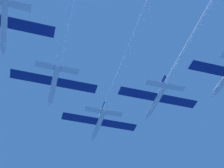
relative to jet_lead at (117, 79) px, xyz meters
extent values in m
cylinder|color=silver|center=(0.00, 17.20, -0.03)|extent=(1.34, 12.16, 1.34)
cone|color=silver|center=(0.00, 24.62, -0.03)|extent=(1.31, 2.67, 1.31)
ellipsoid|color=black|center=(0.00, 19.88, 0.54)|extent=(0.94, 2.43, 0.67)
cube|color=navy|center=(-5.29, 16.60, -0.03)|extent=(9.24, 2.67, 0.29)
cube|color=navy|center=(5.29, 16.60, -0.03)|extent=(9.24, 2.67, 0.29)
cube|color=navy|center=(0.00, 12.34, 1.61)|extent=(0.35, 2.19, 1.94)
cube|color=silver|center=(-2.75, 12.10, -0.03)|extent=(4.16, 1.60, 0.29)
cube|color=silver|center=(2.75, 12.10, -0.03)|extent=(4.16, 1.60, 0.29)
cylinder|color=white|center=(0.00, -12.18, -0.03)|extent=(1.20, 46.61, 1.20)
cylinder|color=silver|center=(-13.63, 5.38, 0.21)|extent=(1.34, 12.16, 1.34)
cone|color=silver|center=(-13.63, 12.79, 0.21)|extent=(1.31, 2.67, 1.31)
ellipsoid|color=black|center=(-13.63, 8.05, 0.78)|extent=(0.94, 2.43, 0.67)
cube|color=navy|center=(-18.91, 4.77, 0.21)|extent=(9.24, 2.67, 0.29)
cube|color=navy|center=(-8.34, 4.77, 0.21)|extent=(9.24, 2.67, 0.29)
cube|color=navy|center=(-13.63, 0.51, 1.85)|extent=(0.35, 2.19, 1.94)
cube|color=silver|center=(-16.37, 0.27, 0.21)|extent=(4.16, 1.60, 0.29)
cube|color=silver|center=(-10.88, 0.27, 0.21)|extent=(4.16, 1.60, 0.29)
cylinder|color=silver|center=(11.70, 4.84, 0.77)|extent=(1.34, 12.16, 1.34)
cone|color=silver|center=(11.70, 12.25, 0.77)|extent=(1.31, 2.67, 1.31)
ellipsoid|color=black|center=(11.70, 7.51, 1.34)|extent=(0.94, 2.43, 0.67)
cube|color=navy|center=(6.41, 4.23, 0.77)|extent=(9.24, 2.67, 0.29)
cube|color=navy|center=(16.98, 4.23, 0.77)|extent=(9.24, 2.67, 0.29)
cube|color=navy|center=(11.70, -0.03, 2.41)|extent=(0.35, 2.19, 1.94)
cube|color=silver|center=(8.95, -0.27, 0.77)|extent=(4.16, 1.60, 0.29)
cube|color=silver|center=(14.44, -0.27, 0.77)|extent=(4.16, 1.60, 0.29)
cylinder|color=white|center=(11.70, -22.98, 0.77)|extent=(1.20, 43.49, 1.20)
cylinder|color=silver|center=(-25.47, -7.69, 1.32)|extent=(1.34, 12.16, 1.34)
cone|color=silver|center=(-25.47, -0.27, 1.32)|extent=(1.31, 2.67, 1.31)
ellipsoid|color=black|center=(-25.47, -5.01, 1.88)|extent=(0.94, 2.43, 0.67)
cube|color=navy|center=(-20.19, -8.30, 1.32)|extent=(9.24, 2.67, 0.29)
cube|color=silver|center=(-22.73, -12.79, 1.32)|extent=(4.16, 1.60, 0.29)
cone|color=silver|center=(25.04, 0.80, 1.80)|extent=(1.31, 2.67, 1.31)
ellipsoid|color=black|center=(25.04, -3.94, 2.36)|extent=(0.94, 2.43, 0.67)
cube|color=navy|center=(19.75, -7.22, 1.80)|extent=(9.24, 2.67, 0.29)
camera|label=1|loc=(-14.99, -49.66, -51.04)|focal=51.45mm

